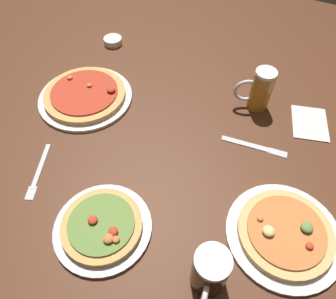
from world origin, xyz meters
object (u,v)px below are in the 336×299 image
beer_mug_amber (210,272)px  ramekin_sauce (113,41)px  napkin_folded (310,123)px  pizza_plate_far (85,95)px  pizza_plate_side (285,233)px  beer_mug_dark (260,90)px  pizza_plate_near (102,226)px  knife_right (254,146)px  fork_left (38,172)px

beer_mug_amber → ramekin_sauce: size_ratio=1.80×
napkin_folded → pizza_plate_far: bearing=-162.4°
ramekin_sauce → beer_mug_amber: bearing=-44.9°
pizza_plate_far → pizza_plate_side: 0.80m
pizza_plate_side → beer_mug_dark: 0.49m
pizza_plate_side → ramekin_sauce: bearing=148.5°
beer_mug_dark → napkin_folded: size_ratio=0.99×
beer_mug_amber → napkin_folded: bearing=79.3°
pizza_plate_near → pizza_plate_far: 0.52m
beer_mug_amber → napkin_folded: (0.12, 0.64, -0.06)m
pizza_plate_near → knife_right: bearing=58.3°
pizza_plate_far → pizza_plate_side: bearing=-14.4°
pizza_plate_near → beer_mug_dark: (0.23, 0.63, 0.06)m
pizza_plate_side → fork_left: bearing=-169.6°
beer_mug_dark → napkin_folded: beer_mug_dark is taller
pizza_plate_side → fork_left: size_ratio=1.57×
beer_mug_amber → fork_left: beer_mug_amber is taller
pizza_plate_near → fork_left: bearing=166.9°
ramekin_sauce → knife_right: 0.77m
beer_mug_dark → beer_mug_amber: bearing=-83.5°
beer_mug_dark → fork_left: (-0.50, -0.57, -0.07)m
beer_mug_dark → fork_left: bearing=-131.4°
pizza_plate_near → fork_left: pizza_plate_near is taller
fork_left → pizza_plate_near: bearing=-13.1°
fork_left → napkin_folded: bearing=39.4°
pizza_plate_near → beer_mug_amber: 0.30m
pizza_plate_side → pizza_plate_near: bearing=-155.8°
pizza_plate_far → knife_right: size_ratio=1.59×
pizza_plate_side → ramekin_sauce: size_ratio=3.91×
napkin_folded → fork_left: bearing=-140.6°
pizza_plate_near → fork_left: size_ratio=1.35×
pizza_plate_side → napkin_folded: bearing=92.2°
beer_mug_dark → beer_mug_amber: size_ratio=1.09×
ramekin_sauce → knife_right: (0.71, -0.28, -0.01)m
pizza_plate_far → ramekin_sauce: (-0.10, 0.34, -0.00)m
napkin_folded → ramekin_sauce: bearing=173.6°
napkin_folded → knife_right: bearing=-127.4°
pizza_plate_far → napkin_folded: pizza_plate_far is taller
pizza_plate_far → beer_mug_dark: 0.62m
knife_right → pizza_plate_near: bearing=-121.7°
beer_mug_dark → knife_right: beer_mug_dark is taller
knife_right → ramekin_sauce: bearing=158.7°
beer_mug_amber → napkin_folded: 0.65m
pizza_plate_near → ramekin_sauce: (-0.44, 0.73, -0.00)m
pizza_plate_far → fork_left: (0.06, -0.33, -0.01)m
beer_mug_amber → pizza_plate_near: bearing=179.9°
pizza_plate_near → pizza_plate_far: pizza_plate_far is taller
napkin_folded → fork_left: (-0.70, -0.57, -0.00)m
pizza_plate_far → napkin_folded: bearing=17.6°
pizza_plate_near → pizza_plate_far: (-0.34, 0.39, 0.00)m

